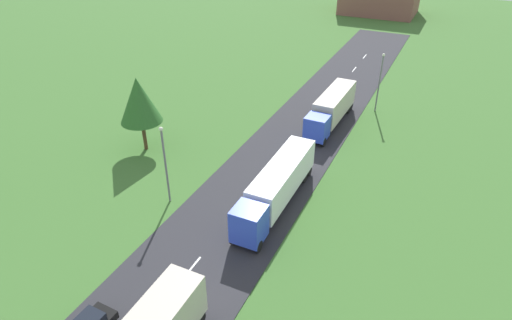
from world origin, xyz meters
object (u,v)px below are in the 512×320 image
truck_third (332,108)px  lamppost_second (165,161)px  lamppost_third (380,80)px  tree_maple (139,100)px  truck_second (277,185)px

truck_third → lamppost_second: size_ratio=1.60×
lamppost_third → tree_maple: bearing=-135.0°
truck_second → lamppost_third: 24.08m
truck_second → tree_maple: 17.52m
lamppost_second → truck_third: bearing=68.0°
truck_third → lamppost_third: (4.12, 6.11, 2.09)m
truck_second → truck_third: (-0.41, 17.58, 0.04)m
truck_second → lamppost_third: size_ratio=1.75×
truck_third → lamppost_second: lamppost_second is taller
truck_third → lamppost_second: (-8.56, -21.23, 2.07)m
truck_third → truck_second: bearing=-88.7°
lamppost_second → tree_maple: tree_maple is taller
truck_second → lamppost_second: bearing=-157.9°
lamppost_second → tree_maple: bearing=139.4°
lamppost_second → lamppost_third: bearing=65.1°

